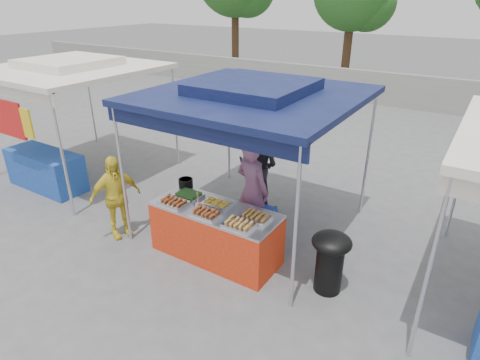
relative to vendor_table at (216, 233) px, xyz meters
The scene contains 20 objects.
ground_plane 0.44m from the vendor_table, 90.00° to the left, with size 80.00×80.00×0.00m, color #5B5B5E.
back_wall 11.10m from the vendor_table, 90.00° to the left, with size 40.00×0.25×1.20m, color gray.
main_canopy 2.22m from the vendor_table, 90.00° to the left, with size 3.20×3.20×2.57m.
neighbor_stall_left 4.70m from the vendor_table, behind, with size 3.20×3.20×2.57m.
vendor_table is the anchor object (origin of this frame).
food_tray_fl 0.80m from the vendor_table, 159.08° to the right, with size 0.42×0.30×0.07m.
food_tray_fm 0.51m from the vendor_table, 87.84° to the right, with size 0.42×0.30×0.07m.
food_tray_fr 0.78m from the vendor_table, 22.48° to the right, with size 0.42×0.30×0.07m.
food_tray_bl 0.74m from the vendor_table, behind, with size 0.42×0.30×0.07m.
food_tray_bm 0.47m from the vendor_table, 110.78° to the left, with size 0.42×0.30×0.07m.
food_tray_br 0.81m from the vendor_table, ahead, with size 0.42×0.30×0.07m.
cooking_pot 1.05m from the vendor_table, 157.40° to the left, with size 0.24×0.24×0.14m, color black.
skewer_cup 0.54m from the vendor_table, 145.72° to the right, with size 0.08×0.08×0.10m, color silver.
wok_burner 1.79m from the vendor_table, ahead, with size 0.54×0.54×0.91m.
crate_left 0.79m from the vendor_table, 113.52° to the left, with size 0.53×0.37×0.32m, color #1431A5.
crate_right 0.79m from the vendor_table, 61.37° to the left, with size 0.55×0.39×0.33m, color #1431A5.
crate_stacked 0.75m from the vendor_table, 61.37° to the left, with size 0.54×0.38×0.33m, color #1431A5.
vendor_woman 0.93m from the vendor_table, 77.54° to the left, with size 0.64×0.42×1.74m, color #8B597E.
helper_man 1.81m from the vendor_table, 98.85° to the left, with size 0.82×0.64×1.70m, color black.
customer_person 1.82m from the vendor_table, 167.40° to the right, with size 0.85×0.35×1.45m, color yellow.
Camera 1 is at (3.16, -4.35, 3.79)m, focal length 30.00 mm.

